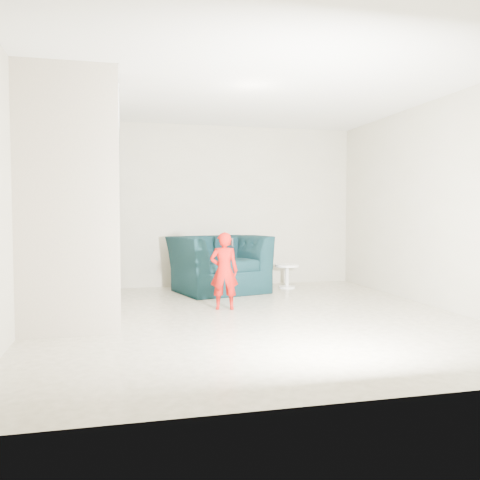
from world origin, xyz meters
name	(u,v)px	position (x,y,z in m)	size (l,w,h in m)	color
floor	(252,317)	(0.00, 0.00, 0.00)	(5.50, 5.50, 0.00)	gray
ceiling	(252,85)	(0.00, 0.00, 2.70)	(5.50, 5.50, 0.00)	silver
back_wall	(210,206)	(0.00, 2.75, 1.35)	(5.00, 5.00, 0.00)	#A39C84
front_wall	(363,194)	(0.00, -2.75, 1.35)	(5.00, 5.00, 0.00)	#A39C84
left_wall	(21,201)	(-2.50, 0.00, 1.35)	(5.50, 5.50, 0.00)	#A39C84
right_wall	(440,204)	(2.50, 0.00, 1.35)	(5.50, 5.50, 0.00)	#A39C84
armchair	(219,264)	(0.01, 2.02, 0.44)	(1.34, 1.17, 0.87)	black
toddler	(224,271)	(-0.21, 0.58, 0.49)	(0.36, 0.24, 0.98)	#8C040B
side_table	(287,272)	(1.17, 2.14, 0.26)	(0.39, 0.39, 0.39)	white
staircase	(76,237)	(-2.00, 0.55, 0.95)	(1.02, 3.03, 3.62)	#ADA089
cushion	(226,247)	(0.18, 2.31, 0.68)	(0.37, 0.11, 0.36)	black
throw	(185,258)	(-0.53, 1.99, 0.55)	(0.04, 0.43, 0.48)	black
phone	(232,242)	(-0.11, 0.57, 0.86)	(0.02, 0.05, 0.10)	black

